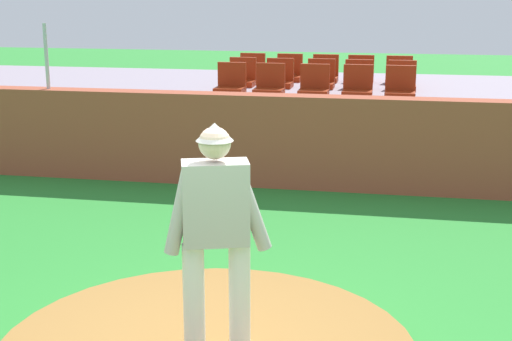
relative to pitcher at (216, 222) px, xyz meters
name	(u,v)px	position (x,y,z in m)	size (l,w,h in m)	color
pitcher	(216,222)	(0.00, 0.00, 0.00)	(0.79, 0.39, 1.74)	white
brick_barrier	(303,142)	(-0.09, 5.74, -0.58)	(17.81, 0.40, 1.40)	#A04932
fence_post_left	(46,56)	(-4.15, 5.74, 0.63)	(0.06, 0.06, 1.02)	silver
bleacher_platform	(322,117)	(-0.09, 8.43, -0.66)	(15.93, 3.94, 1.24)	gray
stadium_chair_0	(231,83)	(-1.48, 6.98, 0.11)	(0.48, 0.44, 0.50)	maroon
stadium_chair_1	(270,85)	(-0.82, 6.97, 0.11)	(0.48, 0.44, 0.50)	maroon
stadium_chair_2	(314,86)	(-0.07, 6.97, 0.11)	(0.48, 0.44, 0.50)	maroon
stadium_chair_3	(358,86)	(0.63, 7.01, 0.11)	(0.48, 0.44, 0.50)	maroon
stadium_chair_4	(400,88)	(1.31, 6.99, 0.11)	(0.48, 0.44, 0.50)	maroon
stadium_chair_5	(242,77)	(-1.49, 7.91, 0.11)	(0.48, 0.44, 0.50)	maroon
stadium_chair_6	(279,78)	(-0.80, 7.87, 0.11)	(0.48, 0.44, 0.50)	maroon
stadium_chair_7	(321,79)	(-0.07, 7.91, 0.11)	(0.48, 0.44, 0.50)	maroon
stadium_chair_8	(358,80)	(0.60, 7.88, 0.11)	(0.48, 0.44, 0.50)	maroon
stadium_chair_9	(402,81)	(1.34, 7.88, 0.11)	(0.48, 0.44, 0.50)	maroon
stadium_chair_10	(252,72)	(-1.48, 8.81, 0.11)	(0.48, 0.44, 0.50)	maroon
stadium_chair_11	(289,72)	(-0.76, 8.81, 0.11)	(0.48, 0.44, 0.50)	maroon
stadium_chair_12	(325,73)	(-0.08, 8.80, 0.11)	(0.48, 0.44, 0.50)	maroon
stadium_chair_13	(360,74)	(0.58, 8.78, 0.11)	(0.48, 0.44, 0.50)	maroon
stadium_chair_14	(399,75)	(1.29, 8.76, 0.11)	(0.48, 0.44, 0.50)	maroon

